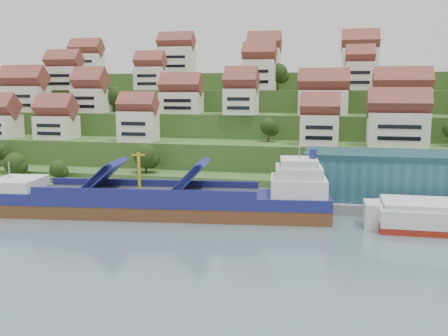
# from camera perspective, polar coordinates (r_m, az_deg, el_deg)

# --- Properties ---
(ground) EXTENTS (300.00, 300.00, 0.00)m
(ground) POSITION_cam_1_polar(r_m,az_deg,el_deg) (101.26, -3.97, -5.63)
(ground) COLOR slate
(ground) RESTS_ON ground
(quay) EXTENTS (180.00, 14.00, 2.20)m
(quay) POSITION_cam_1_polar(r_m,az_deg,el_deg) (111.88, 8.13, -3.69)
(quay) COLOR gray
(quay) RESTS_ON ground
(hillside) EXTENTS (260.00, 128.00, 31.00)m
(hillside) POSITION_cam_1_polar(r_m,az_deg,el_deg) (199.93, 4.46, 4.79)
(hillside) COLOR #2D4C1E
(hillside) RESTS_ON ground
(hillside_village) EXTENTS (158.42, 64.52, 29.73)m
(hillside_village) POSITION_cam_1_polar(r_m,az_deg,el_deg) (157.42, 2.63, 8.73)
(hillside_village) COLOR white
(hillside_village) RESTS_ON ground
(hillside_trees) EXTENTS (140.01, 61.97, 30.62)m
(hillside_trees) POSITION_cam_1_polar(r_m,az_deg,el_deg) (146.14, -7.01, 5.39)
(hillside_trees) COLOR #223812
(hillside_trees) RESTS_ON ground
(flagpole) EXTENTS (1.28, 0.16, 8.00)m
(flagpole) POSITION_cam_1_polar(r_m,az_deg,el_deg) (105.99, 6.98, -1.20)
(flagpole) COLOR gray
(flagpole) RESTS_ON quay
(cargo_ship) EXTENTS (70.18, 19.02, 15.28)m
(cargo_ship) POSITION_cam_1_polar(r_m,az_deg,el_deg) (102.13, -6.62, -3.81)
(cargo_ship) COLOR brown
(cargo_ship) RESTS_ON ground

